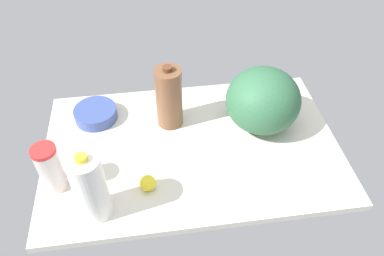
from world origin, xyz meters
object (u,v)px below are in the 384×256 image
milk_jug (90,187)px  lemon_by_jug (148,183)px  watermelon (263,100)px  orange_loose (280,85)px  chocolate_milk_jug (169,98)px  mixing_bowl (96,114)px  tumbler_cup (50,168)px

milk_jug → lemon_by_jug: (-18.29, -7.46, -10.88)cm
watermelon → orange_loose: size_ratio=3.86×
chocolate_milk_jug → mixing_bowl: 34.74cm
milk_jug → mixing_bowl: (2.30, -48.71, -11.26)cm
chocolate_milk_jug → lemon_by_jug: (11.56, 34.35, -10.82)cm
tumbler_cup → mixing_bowl: bearing=-110.4°
orange_loose → tumbler_cup: bearing=23.0°
orange_loose → chocolate_milk_jug: bearing=14.2°
watermelon → chocolate_milk_jug: 38.77cm
chocolate_milk_jug → milk_jug: bearing=54.5°
watermelon → mixing_bowl: bearing=-10.9°
tumbler_cup → lemon_by_jug: (-33.71, 5.99, -7.09)cm
mixing_bowl → lemon_by_jug: size_ratio=3.06×
lemon_by_jug → chocolate_milk_jug: bearing=-108.6°
chocolate_milk_jug → tumbler_cup: size_ratio=1.45×
chocolate_milk_jug → orange_loose: size_ratio=3.67×
tumbler_cup → orange_loose: 107.33cm
chocolate_milk_jug → orange_loose: (-53.37, -13.50, -9.86)cm
milk_jug → watermelon: 76.60cm
chocolate_milk_jug → mixing_bowl: (32.15, -6.90, -11.20)cm
milk_jug → mixing_bowl: 50.04cm
mixing_bowl → orange_loose: 85.78cm
chocolate_milk_jug → orange_loose: 55.93cm
milk_jug → tumbler_cup: size_ratio=1.46×
milk_jug → tumbler_cup: bearing=-41.1°
mixing_bowl → chocolate_milk_jug: bearing=167.9°
tumbler_cup → mixing_bowl: 38.35cm
tumbler_cup → lemon_by_jug: 34.96cm
watermelon → chocolate_milk_jug: bearing=-9.8°
milk_jug → lemon_by_jug: 22.55cm
mixing_bowl → lemon_by_jug: (-20.59, 41.25, 0.38)cm
watermelon → tumbler_cup: watermelon is taller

